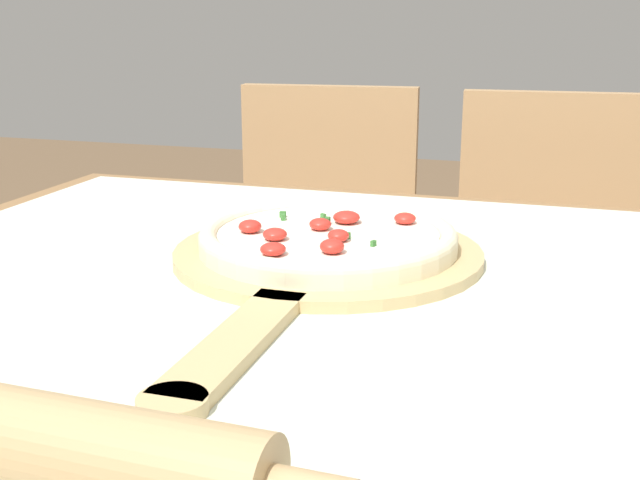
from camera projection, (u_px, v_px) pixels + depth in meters
dining_table at (322, 407)px, 0.81m from camera, size 1.12×0.96×0.76m
towel_cloth at (322, 296)px, 0.78m from camera, size 1.04×0.88×0.00m
pizza_peel at (321, 261)px, 0.86m from camera, size 0.34×0.56×0.01m
pizza at (328, 237)px, 0.88m from camera, size 0.28×0.28×0.03m
rolling_pin at (17, 438)px, 0.46m from camera, size 0.40×0.07×0.06m
chair_left at (320, 265)px, 1.71m from camera, size 0.43×0.43×0.88m
chair_right at (549, 287)px, 1.58m from camera, size 0.42×0.42×0.88m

